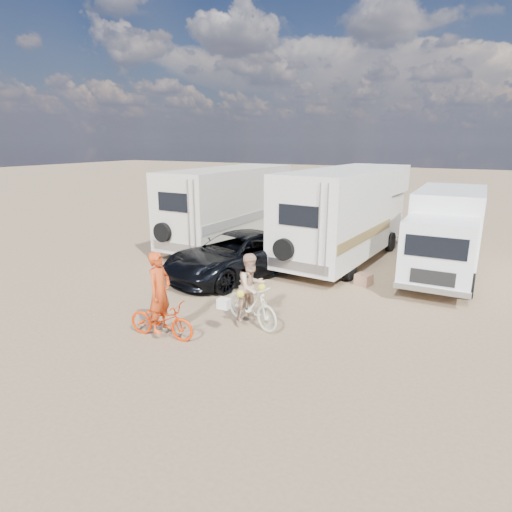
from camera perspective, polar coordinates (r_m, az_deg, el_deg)
The scene contains 11 objects.
ground at distance 10.73m, azimuth -1.17°, elevation -9.62°, with size 140.00×140.00×0.00m, color #927657.
rv_main at distance 16.67m, azimuth 11.91°, elevation 5.33°, with size 2.50×7.79×3.49m, color white, non-canonical shape.
rv_left at distance 18.59m, azimuth -3.77°, elevation 6.43°, with size 2.37×7.17×3.37m, color silver, non-canonical shape.
box_truck at distance 15.69m, azimuth 23.96°, elevation 2.60°, with size 2.14×6.45×2.88m, color white, non-canonical shape.
dark_suv at distance 14.50m, azimuth -2.59°, elevation 0.15°, with size 2.47×5.35×1.49m, color black.
bike_man at distance 10.34m, azimuth -12.54°, elevation -8.31°, with size 0.59×1.69×0.89m, color red.
bike_woman at distance 10.68m, azimuth -0.62°, elevation -6.49°, with size 0.52×1.85×1.11m, color beige.
rider_man at distance 10.15m, azimuth -12.70°, elevation -5.67°, with size 0.70×0.46×1.91m, color #C63F15.
rider_woman at distance 10.58m, azimuth -0.62°, elevation -5.05°, with size 0.82×0.64×1.68m, color tan.
cooler at distance 14.89m, azimuth 1.39°, elevation -1.44°, with size 0.61×0.44×0.49m, color #29649C.
crate at distance 14.15m, azimuth 14.18°, elevation -3.07°, with size 0.46×0.46×0.36m, color #90664D.
Camera 1 is at (4.74, -8.51, 4.50)m, focal length 29.93 mm.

